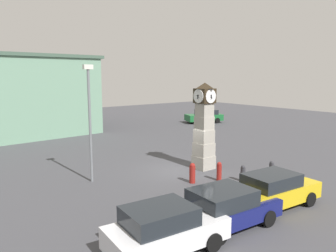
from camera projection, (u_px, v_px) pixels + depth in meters
ground_plane at (178, 171)px, 19.64m from camera, size 76.75×76.75×0.00m
clock_tower at (204, 127)px, 19.78m from camera, size 1.24×1.26×5.25m
bollard_near_tower at (192, 173)px, 17.40m from camera, size 0.32×0.32×1.08m
bollard_mid_row at (219, 171)px, 17.76m from camera, size 0.27×0.27×1.05m
bollard_far_row at (243, 173)px, 17.70m from camera, size 0.26×0.26×0.89m
bollard_end_row at (271, 171)px, 17.77m from camera, size 0.26×0.26×1.10m
car_navy_sedan at (165, 228)px, 10.57m from camera, size 4.11×2.17×1.57m
car_near_tower at (226, 207)px, 12.36m from camera, size 4.17×2.25×1.51m
car_by_building at (274, 190)px, 14.21m from camera, size 4.24×2.13×1.53m
car_silver_hatch at (204, 116)px, 39.40m from camera, size 4.72×3.27×1.58m
street_lamp_near_road at (90, 115)px, 17.15m from camera, size 0.50×0.24×6.23m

